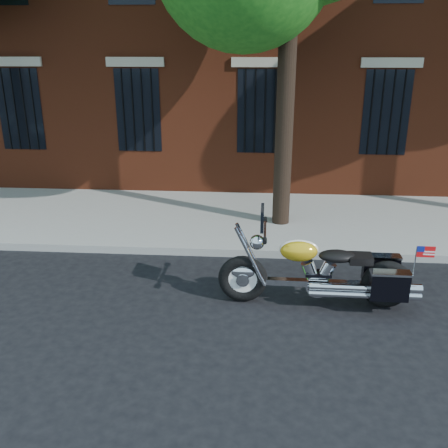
{
  "coord_description": "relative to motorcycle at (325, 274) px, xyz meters",
  "views": [
    {
      "loc": [
        0.02,
        -7.26,
        3.81
      ],
      "look_at": [
        -0.57,
        0.8,
        0.84
      ],
      "focal_mm": 40.0,
      "sensor_mm": 36.0,
      "label": 1
    }
  ],
  "objects": [
    {
      "name": "curb",
      "position": [
        -1.04,
        1.77,
        -0.45
      ],
      "size": [
        40.0,
        0.16,
        0.15
      ],
      "primitive_type": "cube",
      "color": "gray",
      "rests_on": "ground"
    },
    {
      "name": "ground",
      "position": [
        -1.04,
        0.39,
        -0.52
      ],
      "size": [
        120.0,
        120.0,
        0.0
      ],
      "primitive_type": "plane",
      "color": "black",
      "rests_on": "ground"
    },
    {
      "name": "sidewalk",
      "position": [
        -1.04,
        3.65,
        -0.45
      ],
      "size": [
        40.0,
        3.6,
        0.15
      ],
      "primitive_type": "cube",
      "color": "gray",
      "rests_on": "ground"
    },
    {
      "name": "motorcycle",
      "position": [
        0.0,
        0.0,
        0.0
      ],
      "size": [
        3.04,
        0.89,
        1.54
      ],
      "rotation": [
        0.0,
        0.0,
        -0.02
      ],
      "color": "black",
      "rests_on": "ground"
    }
  ]
}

